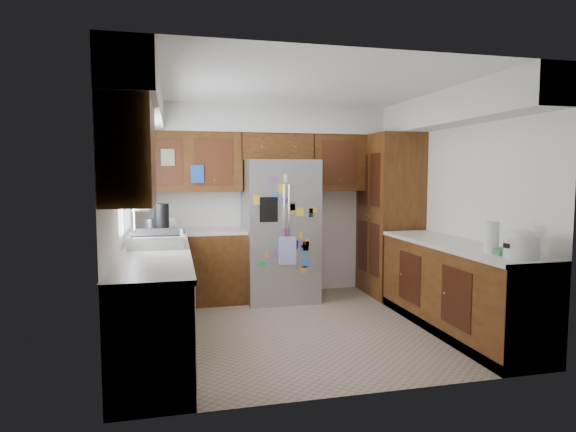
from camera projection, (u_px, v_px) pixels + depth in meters
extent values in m
plane|color=tan|center=(304.00, 327.00, 5.10)|extent=(3.60, 3.60, 0.00)
cube|color=white|center=(274.00, 202.00, 6.54)|extent=(3.60, 0.04, 2.50)
cube|color=white|center=(123.00, 213.00, 4.58)|extent=(0.04, 3.20, 2.50)
cube|color=white|center=(459.00, 207.00, 5.41)|extent=(0.04, 3.20, 2.50)
cube|color=white|center=(364.00, 226.00, 3.44)|extent=(3.60, 0.04, 2.50)
cube|color=white|center=(305.00, 87.00, 4.88)|extent=(3.60, 3.20, 0.02)
cube|color=silver|center=(276.00, 120.00, 6.27)|extent=(3.60, 0.38, 0.35)
cube|color=silver|center=(140.00, 99.00, 4.53)|extent=(0.38, 3.20, 0.35)
cube|color=silver|center=(447.00, 110.00, 5.27)|extent=(0.38, 3.20, 0.35)
cube|color=#401F0C|center=(188.00, 162.00, 6.07)|extent=(1.33, 0.34, 0.75)
cube|color=#401F0C|center=(357.00, 163.00, 6.59)|extent=(1.33, 0.34, 0.75)
cube|color=#401F0C|center=(129.00, 153.00, 3.46)|extent=(0.34, 0.85, 0.75)
cube|color=white|center=(124.00, 177.00, 4.65)|extent=(0.02, 0.90, 1.05)
cube|color=white|center=(128.00, 177.00, 4.66)|extent=(0.01, 1.02, 1.15)
cube|color=#1D48A9|center=(197.00, 174.00, 5.92)|extent=(0.16, 0.02, 0.22)
cube|color=beige|center=(168.00, 157.00, 5.83)|extent=(0.16, 0.02, 0.20)
cube|color=#401F0C|center=(156.00, 303.00, 4.43)|extent=(0.60, 2.60, 0.88)
cube|color=#401F0C|center=(215.00, 267.00, 6.13)|extent=(0.75, 0.60, 0.88)
cube|color=silver|center=(155.00, 254.00, 4.39)|extent=(0.63, 2.60, 0.04)
cube|color=silver|center=(215.00, 231.00, 6.09)|extent=(0.75, 0.60, 0.04)
cube|color=black|center=(157.00, 344.00, 4.46)|extent=(0.60, 2.60, 0.10)
cube|color=white|center=(194.00, 327.00, 3.67)|extent=(0.01, 0.58, 0.80)
cube|color=#401F0C|center=(457.00, 289.00, 4.95)|extent=(0.60, 2.25, 0.88)
cube|color=silver|center=(459.00, 245.00, 4.91)|extent=(0.63, 2.25, 0.04)
cube|color=black|center=(456.00, 326.00, 4.98)|extent=(0.60, 2.25, 0.10)
cube|color=#401F0C|center=(390.00, 215.00, 6.47)|extent=(0.60, 0.90, 2.15)
cube|color=#97969B|center=(280.00, 230.00, 6.19)|extent=(0.90, 0.75, 1.80)
cylinder|color=silver|center=(284.00, 222.00, 5.79)|extent=(0.02, 0.02, 0.90)
cylinder|color=silver|center=(289.00, 222.00, 5.81)|extent=(0.02, 0.02, 0.90)
cube|color=black|center=(269.00, 210.00, 5.75)|extent=(0.22, 0.01, 0.30)
cube|color=white|center=(287.00, 251.00, 5.82)|extent=(0.22, 0.01, 0.34)
cube|color=yellow|center=(307.00, 242.00, 5.89)|extent=(0.06, 0.00, 0.09)
cube|color=orange|center=(266.00, 255.00, 5.79)|extent=(0.05, 0.00, 0.07)
cube|color=blue|center=(305.00, 249.00, 5.89)|extent=(0.09, 0.00, 0.11)
cube|color=orange|center=(301.00, 236.00, 5.87)|extent=(0.06, 0.00, 0.08)
cube|color=orange|center=(303.00, 269.00, 5.91)|extent=(0.09, 0.00, 0.08)
cube|color=#8C4C99|center=(284.00, 233.00, 5.81)|extent=(0.08, 0.00, 0.11)
cube|color=orange|center=(292.00, 254.00, 5.86)|extent=(0.09, 0.00, 0.06)
cube|color=blue|center=(306.00, 263.00, 5.91)|extent=(0.09, 0.00, 0.12)
cube|color=black|center=(311.00, 213.00, 5.87)|extent=(0.05, 0.00, 0.11)
cube|color=yellow|center=(283.00, 189.00, 5.76)|extent=(0.10, 0.00, 0.11)
cube|color=blue|center=(294.00, 245.00, 5.86)|extent=(0.08, 0.00, 0.11)
cube|color=orange|center=(314.00, 210.00, 5.88)|extent=(0.09, 0.00, 0.08)
cube|color=yellow|center=(300.00, 212.00, 5.84)|extent=(0.09, 0.00, 0.10)
cube|color=green|center=(289.00, 239.00, 5.84)|extent=(0.05, 0.00, 0.05)
cube|color=yellow|center=(293.00, 208.00, 5.81)|extent=(0.06, 0.00, 0.11)
cube|color=white|center=(285.00, 178.00, 5.76)|extent=(0.05, 0.00, 0.10)
cube|color=#8C4C99|center=(273.00, 179.00, 5.73)|extent=(0.11, 0.00, 0.06)
cube|color=yellow|center=(257.00, 200.00, 5.70)|extent=(0.08, 0.00, 0.11)
cube|color=#8C4C99|center=(301.00, 244.00, 5.87)|extent=(0.10, 0.00, 0.09)
cube|color=#8C4C99|center=(285.00, 200.00, 5.78)|extent=(0.08, 0.00, 0.07)
cube|color=blue|center=(275.00, 197.00, 5.75)|extent=(0.08, 0.00, 0.11)
cube|color=orange|center=(306.00, 246.00, 5.89)|extent=(0.08, 0.00, 0.12)
cube|color=#8C4C99|center=(277.00, 253.00, 5.82)|extent=(0.10, 0.00, 0.08)
cube|color=#8C4C99|center=(293.00, 207.00, 5.81)|extent=(0.06, 0.00, 0.09)
cube|color=green|center=(262.00, 264.00, 5.78)|extent=(0.11, 0.00, 0.05)
cube|color=#401F0C|center=(276.00, 147.00, 6.32)|extent=(0.96, 0.34, 0.35)
sphere|color=#2742A9|center=(262.00, 124.00, 6.26)|extent=(0.26, 0.26, 0.26)
cylinder|color=black|center=(286.00, 128.00, 6.31)|extent=(0.28, 0.28, 0.16)
ellipsoid|color=#333338|center=(286.00, 122.00, 6.30)|extent=(0.26, 0.26, 0.12)
cube|color=white|center=(156.00, 239.00, 4.77)|extent=(0.52, 0.70, 0.12)
cube|color=black|center=(156.00, 233.00, 4.76)|extent=(0.44, 0.60, 0.02)
cylinder|color=silver|center=(135.00, 224.00, 4.71)|extent=(0.02, 0.02, 0.30)
cylinder|color=silver|center=(141.00, 210.00, 4.71)|extent=(0.16, 0.02, 0.02)
cube|color=yellow|center=(176.00, 246.00, 4.59)|extent=(0.10, 0.18, 0.04)
cube|color=black|center=(162.00, 233.00, 5.31)|extent=(0.18, 0.14, 0.10)
cylinder|color=black|center=(162.00, 216.00, 5.30)|extent=(0.16, 0.16, 0.28)
cylinder|color=#97969B|center=(151.00, 228.00, 5.44)|extent=(0.14, 0.14, 0.20)
sphere|color=white|center=(170.00, 226.00, 5.62)|extent=(0.20, 0.20, 0.20)
cube|color=#3F72B2|center=(154.00, 226.00, 5.73)|extent=(0.14, 0.10, 0.18)
cube|color=#BFB28C|center=(172.00, 226.00, 5.90)|extent=(0.10, 0.08, 0.14)
cylinder|color=white|center=(162.00, 235.00, 5.09)|extent=(0.08, 0.08, 0.11)
cylinder|color=silver|center=(521.00, 247.00, 4.02)|extent=(0.28, 0.28, 0.19)
ellipsoid|color=silver|center=(522.00, 236.00, 4.01)|extent=(0.27, 0.27, 0.12)
cube|color=black|center=(508.00, 246.00, 3.99)|extent=(0.04, 0.06, 0.04)
cylinder|color=white|center=(492.00, 237.00, 4.27)|extent=(0.13, 0.13, 0.28)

